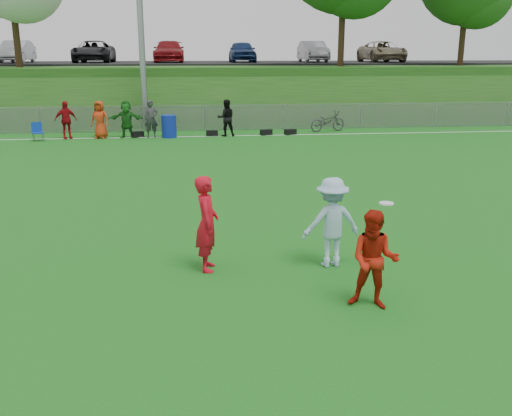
{
  "coord_description": "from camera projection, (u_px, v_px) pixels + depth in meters",
  "views": [
    {
      "loc": [
        -0.86,
        -8.67,
        3.85
      ],
      "look_at": [
        0.23,
        0.5,
        1.3
      ],
      "focal_mm": 40.0,
      "sensor_mm": 36.0,
      "label": 1
    }
  ],
  "objects": [
    {
      "name": "car_row",
      "position": [
        181.0,
        52.0,
        38.9
      ],
      "size": [
        32.04,
        5.18,
        1.44
      ],
      "color": "white",
      "rests_on": "parking_lot"
    },
    {
      "name": "player_red_center",
      "position": [
        374.0,
        260.0,
        8.68
      ],
      "size": [
        0.93,
        0.84,
        1.55
      ],
      "primitive_type": "imported",
      "rotation": [
        0.0,
        0.0,
        -0.41
      ],
      "color": "#AE1A0C",
      "rests_on": "ground"
    },
    {
      "name": "fence",
      "position": [
        205.0,
        118.0,
        28.39
      ],
      "size": [
        58.0,
        0.06,
        1.3
      ],
      "color": "gray",
      "rests_on": "ground"
    },
    {
      "name": "player_red_left",
      "position": [
        207.0,
        224.0,
        10.19
      ],
      "size": [
        0.46,
        0.66,
        1.74
      ],
      "primitive_type": "imported",
      "rotation": [
        0.0,
        0.0,
        1.51
      ],
      "color": "red",
      "rests_on": "ground"
    },
    {
      "name": "ground",
      "position": [
        246.0,
        292.0,
        9.42
      ],
      "size": [
        120.0,
        120.0,
        0.0
      ],
      "primitive_type": "plane",
      "color": "#186715",
      "rests_on": "ground"
    },
    {
      "name": "frisbee",
      "position": [
        386.0,
        203.0,
        10.08
      ],
      "size": [
        0.26,
        0.26,
        0.02
      ],
      "color": "silver",
      "rests_on": "ground"
    },
    {
      "name": "player_blue",
      "position": [
        332.0,
        222.0,
        10.39
      ],
      "size": [
        1.14,
        0.74,
        1.67
      ],
      "primitive_type": "imported",
      "rotation": [
        0.0,
        0.0,
        3.25
      ],
      "color": "#9DBFDB",
      "rests_on": "ground"
    },
    {
      "name": "gear_bags",
      "position": [
        227.0,
        133.0,
        26.82
      ],
      "size": [
        7.78,
        0.56,
        0.26
      ],
      "color": "black",
      "rests_on": "ground"
    },
    {
      "name": "recycling_bin",
      "position": [
        169.0,
        126.0,
        26.18
      ],
      "size": [
        0.82,
        0.82,
        1.02
      ],
      "primitive_type": "cylinder",
      "rotation": [
        0.0,
        0.0,
        0.24
      ],
      "color": "#0E249B",
      "rests_on": "ground"
    },
    {
      "name": "berm",
      "position": [
        200.0,
        87.0,
        38.69
      ],
      "size": [
        120.0,
        18.0,
        3.0
      ],
      "primitive_type": "cube",
      "color": "#194914",
      "rests_on": "ground"
    },
    {
      "name": "spectator_row",
      "position": [
        136.0,
        119.0,
        26.06
      ],
      "size": [
        8.22,
        0.81,
        1.69
      ],
      "color": "#A10B12",
      "rests_on": "ground"
    },
    {
      "name": "sideline_far",
      "position": [
        207.0,
        136.0,
        26.65
      ],
      "size": [
        60.0,
        0.1,
        0.01
      ],
      "primitive_type": "cube",
      "color": "white",
      "rests_on": "ground"
    },
    {
      "name": "camp_chair",
      "position": [
        38.0,
        136.0,
        25.24
      ],
      "size": [
        0.6,
        0.6,
        0.81
      ],
      "rotation": [
        0.0,
        0.0,
        0.4
      ],
      "color": "#0F35A4",
      "rests_on": "ground"
    },
    {
      "name": "bicycle",
      "position": [
        328.0,
        121.0,
        28.15
      ],
      "size": [
        2.01,
        1.21,
        1.0
      ],
      "primitive_type": "imported",
      "rotation": [
        0.0,
        0.0,
        1.88
      ],
      "color": "#2F2F32",
      "rests_on": "ground"
    },
    {
      "name": "parking_lot",
      "position": [
        199.0,
        63.0,
        40.2
      ],
      "size": [
        120.0,
        12.0,
        0.1
      ],
      "primitive_type": "cube",
      "color": "black",
      "rests_on": "berm"
    }
  ]
}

